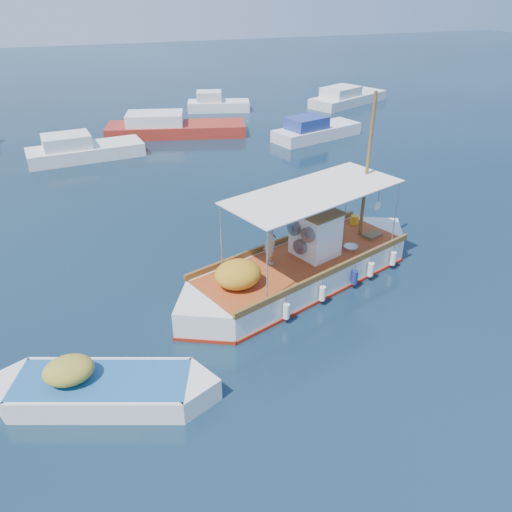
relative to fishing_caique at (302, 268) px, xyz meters
name	(u,v)px	position (x,y,z in m)	size (l,w,h in m)	color
ground	(284,285)	(-0.66, 0.02, -0.59)	(160.00, 160.00, 0.00)	black
fishing_caique	(302,268)	(0.00, 0.00, 0.00)	(10.34, 5.52, 6.70)	white
dinghy	(101,390)	(-7.40, -3.65, -0.26)	(5.95, 3.17, 1.54)	white
bg_boat_nw	(82,151)	(-6.99, 17.71, -0.09)	(7.10, 3.17, 1.80)	silver
bg_boat_n	(172,128)	(-0.72, 21.16, -0.09)	(10.10, 5.02, 1.80)	maroon
bg_boat_ne	(315,131)	(8.50, 17.04, -0.09)	(6.86, 3.97, 1.80)	silver
bg_boat_e	(347,98)	(15.81, 25.94, -0.09)	(8.40, 5.72, 1.80)	silver
bg_boat_far_n	(217,105)	(4.25, 27.32, -0.09)	(5.45, 3.26, 1.80)	silver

